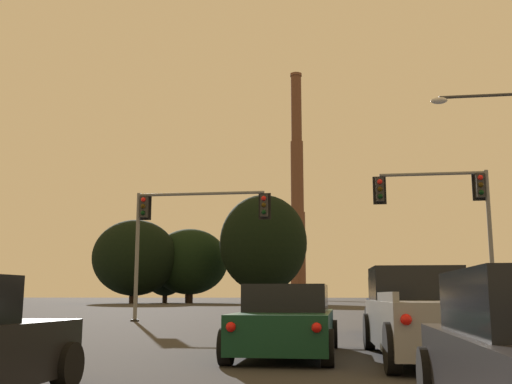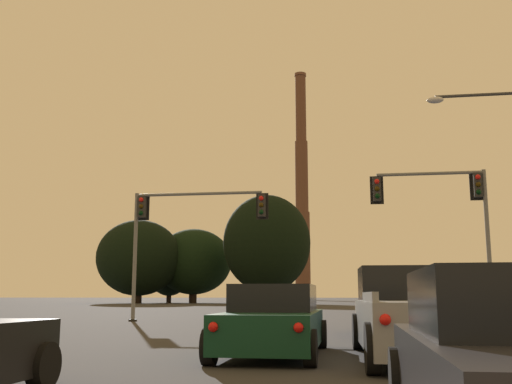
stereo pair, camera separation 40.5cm
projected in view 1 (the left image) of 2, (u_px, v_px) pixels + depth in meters
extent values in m
cube|color=gray|center=(430.00, 325.00, 11.32)|extent=(2.21, 5.47, 0.88)
cube|color=black|center=(414.00, 284.00, 13.17)|extent=(1.91, 1.87, 0.72)
cube|color=gray|center=(387.00, 297.00, 10.14)|extent=(0.19, 2.43, 0.16)
cube|color=gray|center=(502.00, 297.00, 9.95)|extent=(0.19, 2.43, 0.16)
cylinder|color=black|center=(369.00, 331.00, 13.53)|extent=(0.25, 0.81, 0.80)
cylinder|color=black|center=(458.00, 332.00, 13.33)|extent=(0.25, 0.81, 0.80)
cylinder|color=black|center=(392.00, 348.00, 9.22)|extent=(0.25, 0.81, 0.80)
sphere|color=red|center=(406.00, 320.00, 8.77)|extent=(0.17, 0.17, 0.17)
cylinder|color=black|center=(67.00, 365.00, 7.84)|extent=(0.23, 0.60, 0.60)
cube|color=navy|center=(408.00, 314.00, 18.02)|extent=(2.24, 5.48, 0.88)
cube|color=black|center=(399.00, 288.00, 19.88)|extent=(1.92, 1.88, 0.72)
cube|color=navy|center=(380.00, 296.00, 16.85)|extent=(0.21, 2.43, 0.16)
cube|color=navy|center=(449.00, 296.00, 16.66)|extent=(0.21, 2.43, 0.16)
cylinder|color=black|center=(369.00, 319.00, 20.23)|extent=(0.26, 0.81, 0.80)
cylinder|color=black|center=(428.00, 320.00, 20.04)|extent=(0.26, 0.81, 0.80)
cylinder|color=black|center=(383.00, 326.00, 15.92)|extent=(0.26, 0.81, 0.80)
cylinder|color=black|center=(459.00, 326.00, 15.73)|extent=(0.26, 0.81, 0.80)
sphere|color=red|center=(391.00, 309.00, 15.47)|extent=(0.17, 0.17, 0.17)
sphere|color=red|center=(456.00, 309.00, 15.31)|extent=(0.17, 0.17, 0.17)
cylinder|color=black|center=(430.00, 376.00, 6.63)|extent=(0.22, 0.64, 0.64)
cube|color=#0F3823|center=(287.00, 329.00, 12.19)|extent=(1.82, 4.61, 0.70)
cube|color=black|center=(288.00, 298.00, 12.52)|extent=(1.63, 2.21, 0.55)
cylinder|color=black|center=(258.00, 333.00, 14.13)|extent=(0.22, 0.64, 0.64)
cylinder|color=black|center=(333.00, 334.00, 13.88)|extent=(0.22, 0.64, 0.64)
cylinder|color=black|center=(226.00, 347.00, 10.43)|extent=(0.22, 0.64, 0.64)
cylinder|color=black|center=(328.00, 348.00, 10.18)|extent=(0.22, 0.64, 0.64)
sphere|color=red|center=(231.00, 327.00, 10.06)|extent=(0.17, 0.17, 0.17)
sphere|color=red|center=(317.00, 328.00, 9.85)|extent=(0.17, 0.17, 0.17)
cylinder|color=slate|center=(137.00, 256.00, 28.39)|extent=(0.18, 0.18, 6.07)
cylinder|color=black|center=(135.00, 320.00, 27.88)|extent=(0.40, 0.40, 0.10)
cube|color=#282828|center=(144.00, 207.00, 28.75)|extent=(0.34, 0.34, 1.04)
cube|color=black|center=(146.00, 207.00, 28.93)|extent=(0.58, 0.03, 1.25)
sphere|color=red|center=(143.00, 200.00, 28.62)|extent=(0.22, 0.22, 0.22)
sphere|color=#352604|center=(143.00, 206.00, 28.57)|extent=(0.22, 0.22, 0.22)
sphere|color=black|center=(143.00, 213.00, 28.51)|extent=(0.22, 0.22, 0.22)
cylinder|color=slate|center=(201.00, 194.00, 28.46)|extent=(6.11, 0.14, 0.14)
sphere|color=slate|center=(139.00, 195.00, 28.89)|extent=(0.18, 0.18, 0.18)
cube|color=#282828|center=(264.00, 206.00, 27.92)|extent=(0.34, 0.34, 1.04)
cube|color=black|center=(265.00, 206.00, 28.10)|extent=(0.58, 0.03, 1.25)
sphere|color=red|center=(264.00, 198.00, 27.79)|extent=(0.22, 0.22, 0.22)
sphere|color=#352604|center=(264.00, 205.00, 27.74)|extent=(0.22, 0.22, 0.22)
sphere|color=black|center=(264.00, 212.00, 27.68)|extent=(0.22, 0.22, 0.22)
cylinder|color=slate|center=(491.00, 246.00, 25.15)|extent=(0.18, 0.18, 6.51)
cylinder|color=black|center=(496.00, 324.00, 24.60)|extent=(0.40, 0.40, 0.10)
cube|color=#282828|center=(480.00, 186.00, 25.63)|extent=(0.34, 0.34, 1.04)
cube|color=black|center=(479.00, 186.00, 25.80)|extent=(0.58, 0.03, 1.25)
sphere|color=red|center=(480.00, 177.00, 25.50)|extent=(0.22, 0.22, 0.22)
sphere|color=#352604|center=(481.00, 185.00, 25.44)|extent=(0.22, 0.22, 0.22)
sphere|color=black|center=(481.00, 192.00, 25.39)|extent=(0.22, 0.22, 0.22)
cylinder|color=slate|center=(432.00, 174.00, 26.00)|extent=(4.51, 0.14, 0.14)
sphere|color=slate|center=(486.00, 172.00, 25.68)|extent=(0.18, 0.18, 0.18)
cube|color=#282828|center=(380.00, 190.00, 26.21)|extent=(0.34, 0.34, 1.04)
cube|color=black|center=(380.00, 190.00, 26.38)|extent=(0.58, 0.03, 1.25)
sphere|color=red|center=(380.00, 182.00, 26.08)|extent=(0.22, 0.22, 0.22)
sphere|color=#352604|center=(380.00, 189.00, 26.02)|extent=(0.22, 0.22, 0.22)
sphere|color=black|center=(380.00, 196.00, 25.97)|extent=(0.22, 0.22, 0.22)
cylinder|color=#38383A|center=(479.00, 96.00, 23.12)|extent=(3.01, 0.12, 0.12)
ellipsoid|color=silver|center=(439.00, 101.00, 23.31)|extent=(0.64, 0.36, 0.26)
cylinder|color=#523427|center=(298.00, 293.00, 143.87)|extent=(5.88, 5.88, 3.43)
cylinder|color=brown|center=(298.00, 249.00, 145.68)|extent=(3.68, 3.68, 17.92)
cylinder|color=brown|center=(297.00, 177.00, 148.74)|extent=(3.16, 3.16, 17.92)
cylinder|color=brown|center=(296.00, 107.00, 151.79)|extent=(2.65, 2.65, 17.92)
cylinder|color=brown|center=(296.00, 75.00, 153.25)|extent=(2.97, 2.97, 0.70)
cylinder|color=black|center=(134.00, 295.00, 90.76)|extent=(1.30, 1.30, 2.56)
ellipsoid|color=black|center=(135.00, 258.00, 91.72)|extent=(13.03, 11.73, 11.59)
cylinder|color=black|center=(189.00, 295.00, 94.28)|extent=(1.22, 1.22, 2.60)
ellipsoid|color=black|center=(190.00, 262.00, 95.17)|extent=(12.21, 10.99, 10.39)
cylinder|color=black|center=(165.00, 296.00, 96.73)|extent=(0.79, 0.79, 2.32)
ellipsoid|color=black|center=(166.00, 266.00, 97.55)|extent=(7.85, 7.07, 9.75)
cylinder|color=black|center=(263.00, 292.00, 86.08)|extent=(1.28, 1.28, 3.41)
ellipsoid|color=black|center=(263.00, 243.00, 87.27)|extent=(12.77, 11.49, 14.16)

